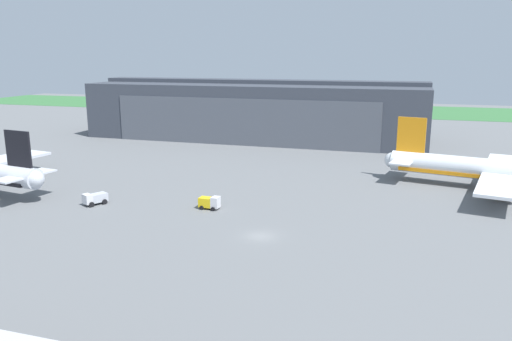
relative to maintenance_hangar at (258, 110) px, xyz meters
The scene contains 6 objects.
ground_plane 91.05m from the maintenance_hangar, 72.95° to the right, with size 440.00×440.00×0.00m, color slate.
grass_field_strip 94.66m from the maintenance_hangar, 73.63° to the left, with size 440.00×56.00×0.08m, color #376F3C.
maintenance_hangar is the anchor object (origin of this frame).
airliner_far_right 81.80m from the maintenance_hangar, 37.09° to the right, with size 47.02×39.16×13.32m.
ops_van 78.29m from the maintenance_hangar, 79.30° to the right, with size 3.60×2.25×2.24m.
fuel_bowser 80.73m from the maintenance_hangar, 94.22° to the right, with size 3.65×4.50×2.14m.
Camera 1 is at (19.49, -65.70, 25.87)m, focal length 34.90 mm.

